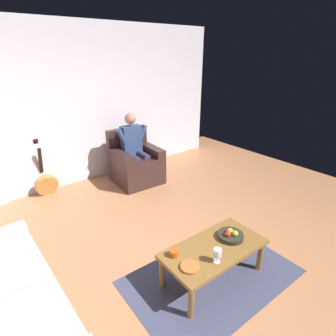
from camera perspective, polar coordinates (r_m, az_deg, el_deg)
ground_plane at (r=3.38m, az=8.15°, el=-18.89°), size 7.25×7.25×0.00m
wall_back at (r=5.15m, az=-16.92°, el=12.28°), size 5.72×0.06×2.73m
rug at (r=3.23m, az=9.09°, el=-21.37°), size 1.85×1.22×0.01m
armchair at (r=5.08m, az=-6.75°, el=0.81°), size 0.83×0.83×0.95m
person_seated at (r=4.97m, az=-6.97°, el=4.42°), size 0.62×0.56×1.26m
coffee_table at (r=3.00m, az=9.51°, el=-16.75°), size 1.12×0.59×0.40m
guitar at (r=5.04m, az=-23.99°, el=-2.83°), size 0.37×0.32×0.95m
wine_glass_near at (r=2.74m, az=10.23°, el=-17.08°), size 0.08×0.08×0.15m
fruit_bowl at (r=3.10m, az=12.88°, el=-13.47°), size 0.28×0.28×0.11m
decorative_dish at (r=2.71m, az=4.61°, el=-19.80°), size 0.19×0.19×0.02m
candle_jar at (r=2.81m, az=1.25°, el=-17.29°), size 0.09×0.09×0.07m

